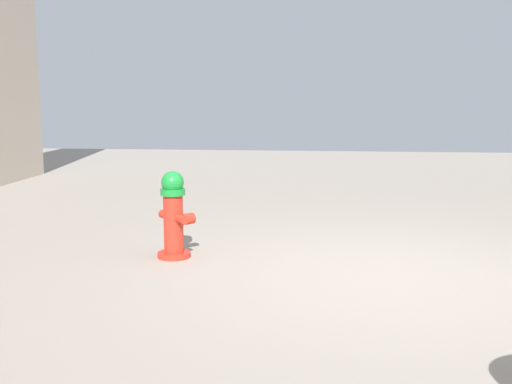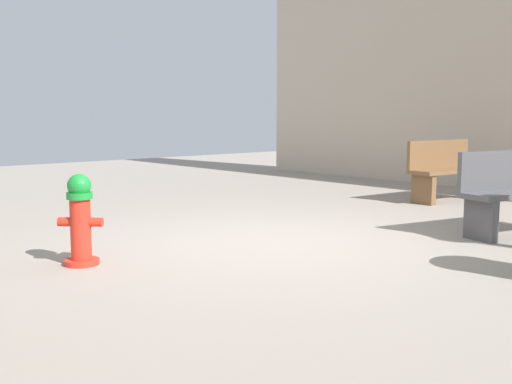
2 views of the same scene
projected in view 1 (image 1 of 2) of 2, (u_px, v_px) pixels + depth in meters
name	position (u px, v px, depth m)	size (l,w,h in m)	color
ground_plane	(393.00, 277.00, 5.32)	(23.40, 23.40, 0.00)	gray
fire_hydrant	(174.00, 215.00, 5.90)	(0.37, 0.37, 0.83)	red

